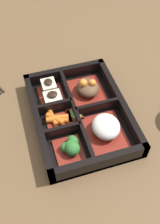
# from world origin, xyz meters

# --- Properties ---
(ground_plane) EXTENTS (3.00, 3.00, 0.00)m
(ground_plane) POSITION_xyz_m (0.00, 0.00, 0.00)
(ground_plane) COLOR brown
(bento_base) EXTENTS (0.28, 0.21, 0.01)m
(bento_base) POSITION_xyz_m (0.00, 0.00, 0.01)
(bento_base) COLOR black
(bento_base) RESTS_ON ground_plane
(bento_rim) EXTENTS (0.28, 0.21, 0.04)m
(bento_rim) POSITION_xyz_m (0.00, -0.00, 0.02)
(bento_rim) COLOR black
(bento_rim) RESTS_ON ground_plane
(bowl_stew) EXTENTS (0.11, 0.08, 0.05)m
(bowl_stew) POSITION_xyz_m (-0.06, 0.04, 0.03)
(bowl_stew) COLOR maroon
(bowl_stew) RESTS_ON bento_base
(bowl_rice) EXTENTS (0.11, 0.08, 0.05)m
(bowl_rice) POSITION_xyz_m (0.06, 0.04, 0.03)
(bowl_rice) COLOR maroon
(bowl_rice) RESTS_ON bento_base
(bowl_tofu) EXTENTS (0.08, 0.06, 0.04)m
(bowl_tofu) POSITION_xyz_m (-0.08, -0.05, 0.02)
(bowl_tofu) COLOR maroon
(bowl_tofu) RESTS_ON bento_base
(bowl_carrots) EXTENTS (0.06, 0.06, 0.02)m
(bowl_carrots) POSITION_xyz_m (0.00, -0.05, 0.02)
(bowl_carrots) COLOR maroon
(bowl_carrots) RESTS_ON bento_base
(bowl_greens) EXTENTS (0.07, 0.06, 0.04)m
(bowl_greens) POSITION_xyz_m (0.08, -0.05, 0.03)
(bowl_greens) COLOR maroon
(bowl_greens) RESTS_ON bento_base
(bowl_pickles) EXTENTS (0.04, 0.03, 0.01)m
(bowl_pickles) POSITION_xyz_m (-0.01, -0.01, 0.01)
(bowl_pickles) COLOR maroon
(bowl_pickles) RESTS_ON bento_base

